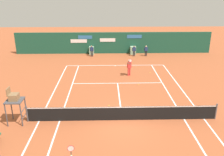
{
  "coord_description": "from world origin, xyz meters",
  "views": [
    {
      "loc": [
        -1.01,
        -13.48,
        7.91
      ],
      "look_at": [
        -0.51,
        5.59,
        0.8
      ],
      "focal_mm": 38.57,
      "sensor_mm": 36.0,
      "label": 1
    }
  ],
  "objects_px": {
    "ball_kid_right_post": "(134,50)",
    "umpire_chair": "(14,100)",
    "tennis_ball_near_service_line": "(150,73)",
    "player_on_baseline": "(129,66)",
    "ball_kid_left_post": "(146,50)",
    "tennis_ball_by_sideline": "(139,85)",
    "ball_kid_centre_post": "(92,50)",
    "tennis_ball_mid_court": "(109,106)"
  },
  "relations": [
    {
      "from": "ball_kid_right_post",
      "to": "umpire_chair",
      "type": "bearing_deg",
      "value": 59.5
    },
    {
      "from": "umpire_chair",
      "to": "tennis_ball_near_service_line",
      "type": "xyz_separation_m",
      "value": [
        9.99,
        9.2,
        -1.55
      ]
    },
    {
      "from": "ball_kid_right_post",
      "to": "tennis_ball_near_service_line",
      "type": "xyz_separation_m",
      "value": [
        0.91,
        -6.38,
        -0.72
      ]
    },
    {
      "from": "player_on_baseline",
      "to": "ball_kid_left_post",
      "type": "height_order",
      "value": "player_on_baseline"
    },
    {
      "from": "ball_kid_right_post",
      "to": "tennis_ball_by_sideline",
      "type": "height_order",
      "value": "ball_kid_right_post"
    },
    {
      "from": "ball_kid_left_post",
      "to": "ball_kid_right_post",
      "type": "distance_m",
      "value": 1.48
    },
    {
      "from": "ball_kid_centre_post",
      "to": "ball_kid_left_post",
      "type": "xyz_separation_m",
      "value": [
        6.71,
        -0.0,
        -0.04
      ]
    },
    {
      "from": "tennis_ball_by_sideline",
      "to": "ball_kid_centre_post",
      "type": "bearing_deg",
      "value": 115.6
    },
    {
      "from": "tennis_ball_near_service_line",
      "to": "player_on_baseline",
      "type": "bearing_deg",
      "value": -162.1
    },
    {
      "from": "ball_kid_right_post",
      "to": "tennis_ball_by_sideline",
      "type": "xyz_separation_m",
      "value": [
        -0.66,
        -9.54,
        -0.72
      ]
    },
    {
      "from": "ball_kid_left_post",
      "to": "tennis_ball_by_sideline",
      "type": "bearing_deg",
      "value": 74.42
    },
    {
      "from": "ball_kid_left_post",
      "to": "ball_kid_centre_post",
      "type": "bearing_deg",
      "value": -2.93
    },
    {
      "from": "ball_kid_left_post",
      "to": "player_on_baseline",
      "type": "bearing_deg",
      "value": 65.87
    },
    {
      "from": "ball_kid_left_post",
      "to": "tennis_ball_near_service_line",
      "type": "distance_m",
      "value": 6.45
    },
    {
      "from": "umpire_chair",
      "to": "ball_kid_left_post",
      "type": "distance_m",
      "value": 18.84
    },
    {
      "from": "umpire_chair",
      "to": "tennis_ball_by_sideline",
      "type": "distance_m",
      "value": 10.48
    },
    {
      "from": "ball_kid_centre_post",
      "to": "tennis_ball_mid_court",
      "type": "bearing_deg",
      "value": 104.22
    },
    {
      "from": "ball_kid_right_post",
      "to": "tennis_ball_mid_court",
      "type": "height_order",
      "value": "ball_kid_right_post"
    },
    {
      "from": "player_on_baseline",
      "to": "tennis_ball_near_service_line",
      "type": "bearing_deg",
      "value": 170.44
    },
    {
      "from": "ball_kid_centre_post",
      "to": "tennis_ball_mid_court",
      "type": "distance_m",
      "value": 13.64
    },
    {
      "from": "umpire_chair",
      "to": "tennis_ball_near_service_line",
      "type": "height_order",
      "value": "umpire_chair"
    },
    {
      "from": "ball_kid_right_post",
      "to": "ball_kid_centre_post",
      "type": "bearing_deg",
      "value": -0.26
    },
    {
      "from": "ball_kid_left_post",
      "to": "tennis_ball_by_sideline",
      "type": "relative_size",
      "value": 19.47
    },
    {
      "from": "player_on_baseline",
      "to": "tennis_ball_mid_court",
      "type": "distance_m",
      "value": 6.78
    },
    {
      "from": "ball_kid_right_post",
      "to": "tennis_ball_mid_court",
      "type": "distance_m",
      "value": 13.9
    },
    {
      "from": "tennis_ball_mid_court",
      "to": "player_on_baseline",
      "type": "bearing_deg",
      "value": 72.32
    },
    {
      "from": "player_on_baseline",
      "to": "tennis_ball_mid_court",
      "type": "xyz_separation_m",
      "value": [
        -2.04,
        -6.4,
        -0.92
      ]
    },
    {
      "from": "tennis_ball_near_service_line",
      "to": "tennis_ball_mid_court",
      "type": "xyz_separation_m",
      "value": [
        -4.21,
        -7.1,
        0.0
      ]
    },
    {
      "from": "ball_kid_centre_post",
      "to": "ball_kid_left_post",
      "type": "distance_m",
      "value": 6.71
    },
    {
      "from": "ball_kid_centre_post",
      "to": "tennis_ball_mid_court",
      "type": "height_order",
      "value": "ball_kid_centre_post"
    },
    {
      "from": "umpire_chair",
      "to": "player_on_baseline",
      "type": "xyz_separation_m",
      "value": [
        7.82,
        8.5,
        -0.63
      ]
    },
    {
      "from": "player_on_baseline",
      "to": "tennis_ball_by_sideline",
      "type": "distance_m",
      "value": 2.7
    },
    {
      "from": "ball_kid_right_post",
      "to": "tennis_ball_by_sideline",
      "type": "relative_size",
      "value": 19.31
    },
    {
      "from": "umpire_chair",
      "to": "ball_kid_centre_post",
      "type": "height_order",
      "value": "umpire_chair"
    },
    {
      "from": "ball_kid_right_post",
      "to": "tennis_ball_mid_court",
      "type": "xyz_separation_m",
      "value": [
        -3.3,
        -13.49,
        -0.72
      ]
    },
    {
      "from": "umpire_chair",
      "to": "ball_kid_right_post",
      "type": "height_order",
      "value": "umpire_chair"
    },
    {
      "from": "ball_kid_left_post",
      "to": "tennis_ball_near_service_line",
      "type": "relative_size",
      "value": 19.47
    },
    {
      "from": "ball_kid_centre_post",
      "to": "ball_kid_right_post",
      "type": "bearing_deg",
      "value": -173.9
    },
    {
      "from": "tennis_ball_near_service_line",
      "to": "ball_kid_right_post",
      "type": "bearing_deg",
      "value": 98.12
    },
    {
      "from": "player_on_baseline",
      "to": "tennis_ball_mid_court",
      "type": "bearing_deg",
      "value": 44.86
    },
    {
      "from": "player_on_baseline",
      "to": "ball_kid_left_post",
      "type": "relative_size",
      "value": 1.36
    },
    {
      "from": "ball_kid_right_post",
      "to": "tennis_ball_near_service_line",
      "type": "distance_m",
      "value": 6.49
    }
  ]
}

